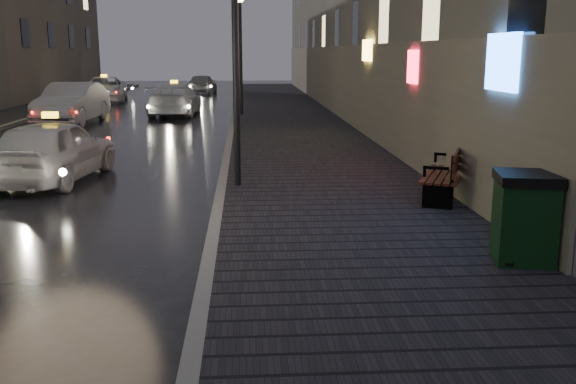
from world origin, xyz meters
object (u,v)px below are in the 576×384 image
(taxi_mid, at_px, (175,99))
(taxi_far, at_px, (105,89))
(lamp_far, at_px, (240,39))
(bench, at_px, (448,173))
(trash_bin, at_px, (525,217))
(car_left_mid, at_px, (72,103))
(taxi_near, at_px, (53,150))
(car_far, at_px, (202,84))
(lamp_near, at_px, (235,25))

(taxi_mid, relative_size, taxi_far, 0.98)
(lamp_far, height_order, bench, lamp_far)
(lamp_far, xyz_separation_m, trash_bin, (3.95, -21.39, -2.71))
(trash_bin, xyz_separation_m, car_left_mid, (-11.02, 19.37, 0.07))
(trash_bin, bearing_deg, taxi_far, 122.76)
(taxi_mid, bearing_deg, taxi_near, 88.33)
(lamp_far, bearing_deg, taxi_mid, 158.57)
(trash_bin, height_order, car_far, car_far)
(taxi_near, bearing_deg, lamp_near, 169.42)
(bench, bearing_deg, lamp_near, -178.53)
(taxi_near, relative_size, car_left_mid, 0.84)
(lamp_near, xyz_separation_m, lamp_far, (0.00, 16.00, 0.00))
(lamp_near, xyz_separation_m, car_left_mid, (-7.07, 13.98, -2.64))
(bench, bearing_deg, taxi_near, -176.89)
(lamp_near, bearing_deg, trash_bin, -53.76)
(taxi_near, xyz_separation_m, car_left_mid, (-2.80, 12.55, 0.11))
(taxi_far, relative_size, car_far, 1.30)
(bench, bearing_deg, lamp_far, 126.21)
(bench, height_order, trash_bin, trash_bin)
(trash_bin, xyz_separation_m, taxi_far, (-12.27, 31.68, -0.04))
(taxi_far, bearing_deg, bench, -73.20)
(lamp_far, height_order, trash_bin, lamp_far)
(lamp_near, relative_size, lamp_far, 1.00)
(lamp_near, bearing_deg, bench, -21.73)
(taxi_near, bearing_deg, trash_bin, 148.26)
(lamp_near, distance_m, trash_bin, 7.21)
(lamp_near, height_order, bench, lamp_near)
(taxi_near, height_order, taxi_mid, taxi_mid)
(lamp_near, xyz_separation_m, trash_bin, (3.95, -5.39, -2.71))
(bench, relative_size, taxi_far, 0.40)
(car_left_mid, bearing_deg, car_far, 81.63)
(car_left_mid, distance_m, car_far, 19.53)
(bench, xyz_separation_m, taxi_mid, (-7.23, 18.86, 0.09))
(lamp_near, bearing_deg, car_left_mid, 116.82)
(trash_bin, relative_size, car_left_mid, 0.24)
(taxi_mid, relative_size, car_far, 1.27)
(bench, height_order, car_far, car_far)
(lamp_far, relative_size, taxi_near, 1.22)
(taxi_mid, height_order, taxi_far, taxi_mid)
(lamp_far, xyz_separation_m, bench, (4.07, -17.62, -2.83))
(car_far, bearing_deg, car_left_mid, 83.80)
(bench, xyz_separation_m, trash_bin, (-0.12, -3.77, 0.12))
(bench, xyz_separation_m, car_far, (-6.95, 34.68, 0.04))
(bench, relative_size, car_far, 0.51)
(trash_bin, distance_m, taxi_mid, 23.72)
(lamp_near, relative_size, trash_bin, 4.29)
(lamp_far, distance_m, trash_bin, 21.92)
(taxi_near, distance_m, car_far, 31.65)
(lamp_near, xyz_separation_m, bench, (4.07, -1.62, -2.83))
(bench, relative_size, taxi_near, 0.48)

